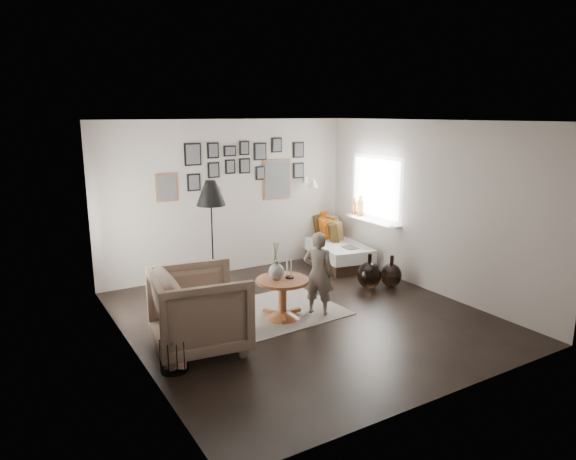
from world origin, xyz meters
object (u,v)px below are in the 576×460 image
armchair (200,310)px  child (318,274)px  floor_lamp (211,198)px  demijohn_small (391,275)px  vase (276,269)px  demijohn_large (369,275)px  pedestal_table (282,300)px  magazine_basket (174,355)px  daybed (331,246)px

armchair → child: bearing=-76.2°
floor_lamp → demijohn_small: 3.10m
demijohn_small → vase: bearing=-174.8°
armchair → demijohn_large: size_ratio=1.87×
pedestal_table → demijohn_large: size_ratio=1.24×
vase → magazine_basket: (-1.64, -0.66, -0.53)m
magazine_basket → demijohn_small: demijohn_small is taller
pedestal_table → magazine_basket: (-1.72, -0.64, -0.08)m
armchair → magazine_basket: (-0.44, -0.35, -0.30)m
vase → demijohn_small: size_ratio=0.98×
armchair → pedestal_table: bearing=-68.9°
vase → magazine_basket: size_ratio=1.34×
vase → demijohn_small: 2.27m
pedestal_table → vase: bearing=166.0°
demijohn_large → child: child is taller
vase → magazine_basket: bearing=-158.0°
daybed → demijohn_large: (-0.37, -1.55, -0.06)m
pedestal_table → armchair: bearing=-167.0°
pedestal_table → child: size_ratio=0.60×
magazine_basket → demijohn_small: (3.84, 0.86, 0.02)m
floor_lamp → armchair: bearing=-118.5°
pedestal_table → child: 0.60m
armchair → magazine_basket: bearing=136.3°
demijohn_large → demijohn_small: demijohn_large is taller
floor_lamp → demijohn_small: (2.65, -0.86, -1.34)m
armchair → demijohn_small: bearing=-73.3°
vase → armchair: size_ratio=0.48×
vase → armchair: 1.26m
daybed → pedestal_table: bearing=-128.7°
magazine_basket → child: bearing=13.3°
floor_lamp → child: floor_lamp is taller
armchair → daybed: bearing=-49.3°
daybed → armchair: 4.07m
pedestal_table → demijohn_small: size_ratio=1.37×
vase → demijohn_small: (2.20, 0.20, -0.51)m
pedestal_table → demijohn_large: (1.77, 0.34, -0.04)m
daybed → demijohn_small: bearing=-80.8°
daybed → armchair: size_ratio=1.80×
vase → floor_lamp: bearing=113.0°
vase → armchair: vase is taller
vase → magazine_basket: vase is taller
pedestal_table → floor_lamp: bearing=116.1°
child → armchair: bearing=55.7°
demijohn_large → demijohn_small: size_ratio=1.10×
pedestal_table → floor_lamp: 1.76m
armchair → child: (1.77, 0.18, 0.10)m
demijohn_small → floor_lamp: bearing=162.0°
daybed → magazine_basket: (-3.86, -2.53, -0.11)m
floor_lamp → demijohn_large: floor_lamp is taller
magazine_basket → demijohn_small: 3.94m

